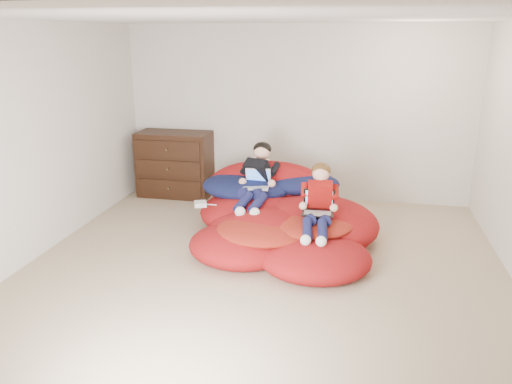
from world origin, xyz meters
name	(u,v)px	position (x,y,z in m)	size (l,w,h in m)	color
room_shell	(263,249)	(0.00, 0.00, 0.22)	(5.10, 5.10, 2.77)	tan
dresser	(175,164)	(-1.78, 2.21, 0.48)	(1.08, 0.60, 0.97)	black
beanbag_pile	(280,218)	(0.03, 0.87, 0.25)	(2.27, 2.36, 0.85)	#A61214
cream_pillow	(259,166)	(-0.42, 1.84, 0.62)	(0.42, 0.27, 0.27)	white
older_boy	(258,176)	(-0.29, 1.13, 0.68)	(0.41, 1.06, 0.69)	black
younger_boy	(319,200)	(0.52, 0.51, 0.62)	(0.32, 0.89, 0.68)	#A2110E
laptop_white	(257,182)	(-0.29, 1.07, 0.62)	(0.33, 0.33, 0.22)	silver
laptop_black	(318,206)	(0.52, 0.49, 0.56)	(0.35, 0.32, 0.24)	black
power_adapter	(200,204)	(-0.90, 0.70, 0.42)	(0.14, 0.14, 0.05)	silver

